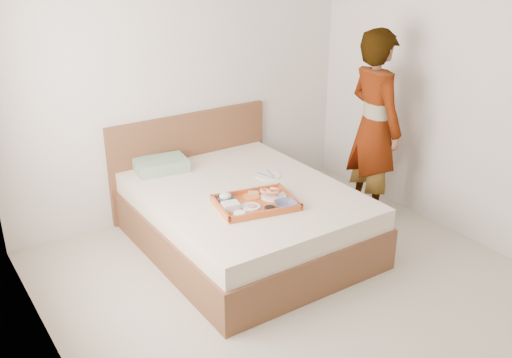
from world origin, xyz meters
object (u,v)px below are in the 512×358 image
(tray, at_px, (256,203))
(person, at_px, (374,127))
(dinner_plate, at_px, (268,175))
(bed, at_px, (245,218))

(tray, distance_m, person, 1.45)
(dinner_plate, distance_m, person, 1.08)
(dinner_plate, bearing_deg, person, -16.59)
(tray, bearing_deg, dinner_plate, 57.78)
(bed, relative_size, person, 1.12)
(person, bearing_deg, tray, 104.19)
(person, bearing_deg, dinner_plate, 81.40)
(dinner_plate, bearing_deg, bed, -158.63)
(tray, bearing_deg, bed, 85.01)
(tray, xyz_separation_m, dinner_plate, (0.43, 0.44, -0.02))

